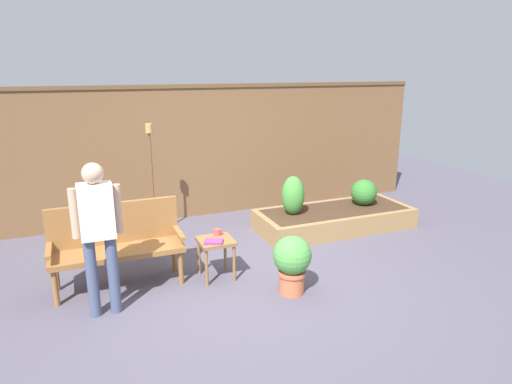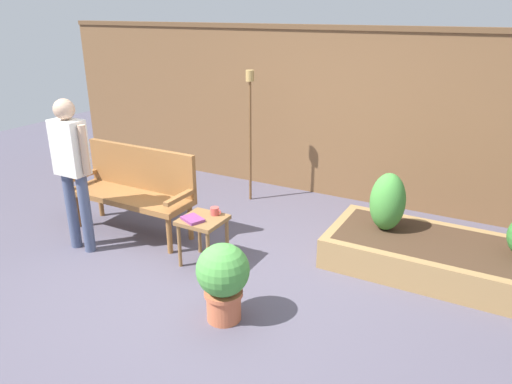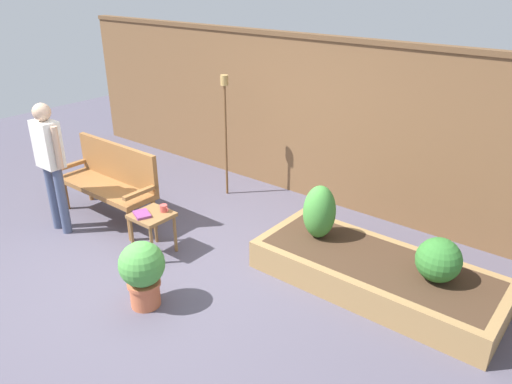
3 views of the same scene
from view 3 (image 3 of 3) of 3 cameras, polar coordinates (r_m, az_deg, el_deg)
The scene contains 12 objects.
ground_plane at distance 5.28m, azimuth -11.40°, elevation -9.02°, with size 14.00×14.00×0.00m, color #514C5B.
fence_back at distance 6.61m, azimuth 5.22°, elevation 8.76°, with size 8.40×0.14×2.16m.
garden_bench at distance 6.31m, azimuth -16.54°, elevation 1.77°, with size 1.44×0.48×0.94m.
side_table at distance 5.42m, azimuth -12.01°, elevation -3.29°, with size 0.40×0.40×0.48m.
cup_on_table at distance 5.39m, azimuth -10.71°, elevation -1.88°, with size 0.12×0.08×0.08m.
book_on_table at distance 5.36m, azimuth -13.16°, elevation -2.54°, with size 0.21×0.15×0.03m, color #7F3875.
potted_boxwood at distance 4.62m, azimuth -13.12°, elevation -8.90°, with size 0.42×0.42×0.66m.
raised_planter_bed at distance 5.01m, azimuth 13.78°, elevation -9.22°, with size 2.40×1.00×0.30m.
shrub_near_bench at distance 5.10m, azimuth 7.41°, elevation -2.31°, with size 0.34×0.34×0.58m.
shrub_far_corner at distance 4.71m, azimuth 20.53°, elevation -7.43°, with size 0.41×0.41×0.41m.
tiki_torch at distance 6.51m, azimuth -3.61°, elevation 9.00°, with size 0.10×0.10×1.66m.
person_by_bench at distance 6.03m, azimuth -22.91°, elevation 3.75°, with size 0.47×0.20×1.56m.
Camera 3 is at (3.50, -2.72, 2.87)m, focal length 34.27 mm.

